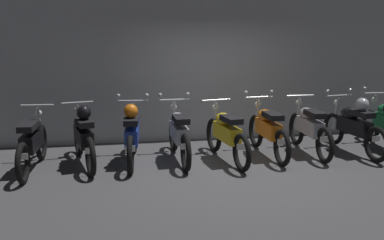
{
  "coord_description": "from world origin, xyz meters",
  "views": [
    {
      "loc": [
        -2.1,
        -7.44,
        2.49
      ],
      "look_at": [
        -0.61,
        0.64,
        0.75
      ],
      "focal_mm": 44.73,
      "sensor_mm": 36.0,
      "label": 1
    }
  ],
  "objects_px": {
    "motorbike_slot_1": "(83,136)",
    "motorbike_slot_3": "(179,133)",
    "motorbike_slot_2": "(132,133)",
    "motorbike_slot_4": "(226,134)",
    "motorbike_slot_5": "(268,130)",
    "motorbike_slot_7": "(354,125)",
    "motorbike_slot_6": "(309,128)",
    "motorbike_slot_0": "(32,142)"
  },
  "relations": [
    {
      "from": "motorbike_slot_1",
      "to": "motorbike_slot_7",
      "type": "bearing_deg",
      "value": -1.22
    },
    {
      "from": "motorbike_slot_2",
      "to": "motorbike_slot_4",
      "type": "distance_m",
      "value": 1.67
    },
    {
      "from": "motorbike_slot_2",
      "to": "motorbike_slot_4",
      "type": "relative_size",
      "value": 1.0
    },
    {
      "from": "motorbike_slot_1",
      "to": "motorbike_slot_7",
      "type": "xyz_separation_m",
      "value": [
        4.98,
        -0.11,
        0.0
      ]
    },
    {
      "from": "motorbike_slot_5",
      "to": "motorbike_slot_7",
      "type": "height_order",
      "value": "same"
    },
    {
      "from": "motorbike_slot_1",
      "to": "motorbike_slot_3",
      "type": "relative_size",
      "value": 0.99
    },
    {
      "from": "motorbike_slot_1",
      "to": "motorbike_slot_4",
      "type": "height_order",
      "value": "motorbike_slot_1"
    },
    {
      "from": "motorbike_slot_3",
      "to": "motorbike_slot_0",
      "type": "bearing_deg",
      "value": -176.79
    },
    {
      "from": "motorbike_slot_3",
      "to": "motorbike_slot_7",
      "type": "height_order",
      "value": "same"
    },
    {
      "from": "motorbike_slot_7",
      "to": "motorbike_slot_6",
      "type": "bearing_deg",
      "value": 170.58
    },
    {
      "from": "motorbike_slot_1",
      "to": "motorbike_slot_3",
      "type": "height_order",
      "value": "motorbike_slot_3"
    },
    {
      "from": "motorbike_slot_0",
      "to": "motorbike_slot_3",
      "type": "relative_size",
      "value": 1.0
    },
    {
      "from": "motorbike_slot_0",
      "to": "motorbike_slot_7",
      "type": "bearing_deg",
      "value": 0.33
    },
    {
      "from": "motorbike_slot_7",
      "to": "motorbike_slot_4",
      "type": "bearing_deg",
      "value": -178.39
    },
    {
      "from": "motorbike_slot_4",
      "to": "motorbike_slot_5",
      "type": "height_order",
      "value": "motorbike_slot_5"
    },
    {
      "from": "motorbike_slot_2",
      "to": "motorbike_slot_6",
      "type": "bearing_deg",
      "value": 0.42
    },
    {
      "from": "motorbike_slot_5",
      "to": "motorbike_slot_6",
      "type": "xyz_separation_m",
      "value": [
        0.83,
        0.03,
        -0.0
      ]
    },
    {
      "from": "motorbike_slot_4",
      "to": "motorbike_slot_6",
      "type": "distance_m",
      "value": 1.68
    },
    {
      "from": "motorbike_slot_0",
      "to": "motorbike_slot_2",
      "type": "height_order",
      "value": "motorbike_slot_2"
    },
    {
      "from": "motorbike_slot_0",
      "to": "motorbike_slot_2",
      "type": "bearing_deg",
      "value": 5.03
    },
    {
      "from": "motorbike_slot_2",
      "to": "motorbike_slot_7",
      "type": "relative_size",
      "value": 1.0
    },
    {
      "from": "motorbike_slot_5",
      "to": "motorbike_slot_7",
      "type": "xyz_separation_m",
      "value": [
        1.66,
        -0.11,
        0.04
      ]
    },
    {
      "from": "motorbike_slot_0",
      "to": "motorbike_slot_2",
      "type": "relative_size",
      "value": 1.0
    },
    {
      "from": "motorbike_slot_1",
      "to": "motorbike_slot_2",
      "type": "distance_m",
      "value": 0.83
    },
    {
      "from": "motorbike_slot_6",
      "to": "motorbike_slot_7",
      "type": "distance_m",
      "value": 0.84
    },
    {
      "from": "motorbike_slot_4",
      "to": "motorbike_slot_5",
      "type": "bearing_deg",
      "value": 12.11
    },
    {
      "from": "motorbike_slot_4",
      "to": "motorbike_slot_5",
      "type": "distance_m",
      "value": 0.85
    },
    {
      "from": "motorbike_slot_1",
      "to": "motorbike_slot_3",
      "type": "xyz_separation_m",
      "value": [
        1.66,
        0.0,
        -0.03
      ]
    },
    {
      "from": "motorbike_slot_0",
      "to": "motorbike_slot_4",
      "type": "height_order",
      "value": "same"
    },
    {
      "from": "motorbike_slot_1",
      "to": "motorbike_slot_6",
      "type": "distance_m",
      "value": 4.16
    },
    {
      "from": "motorbike_slot_2",
      "to": "motorbike_slot_3",
      "type": "relative_size",
      "value": 1.0
    },
    {
      "from": "motorbike_slot_1",
      "to": "motorbike_slot_4",
      "type": "xyz_separation_m",
      "value": [
        2.49,
        -0.18,
        -0.04
      ]
    },
    {
      "from": "motorbike_slot_4",
      "to": "motorbike_slot_7",
      "type": "relative_size",
      "value": 1.0
    },
    {
      "from": "motorbike_slot_1",
      "to": "motorbike_slot_4",
      "type": "bearing_deg",
      "value": -4.04
    },
    {
      "from": "motorbike_slot_4",
      "to": "motorbike_slot_6",
      "type": "height_order",
      "value": "same"
    },
    {
      "from": "motorbike_slot_0",
      "to": "motorbike_slot_6",
      "type": "xyz_separation_m",
      "value": [
        4.98,
        0.17,
        0.0
      ]
    },
    {
      "from": "motorbike_slot_2",
      "to": "motorbike_slot_5",
      "type": "distance_m",
      "value": 2.49
    },
    {
      "from": "motorbike_slot_7",
      "to": "motorbike_slot_1",
      "type": "bearing_deg",
      "value": 178.78
    },
    {
      "from": "motorbike_slot_3",
      "to": "motorbike_slot_6",
      "type": "distance_m",
      "value": 2.49
    },
    {
      "from": "motorbike_slot_0",
      "to": "motorbike_slot_6",
      "type": "bearing_deg",
      "value": 1.96
    },
    {
      "from": "motorbike_slot_0",
      "to": "motorbike_slot_2",
      "type": "xyz_separation_m",
      "value": [
        1.66,
        0.15,
        0.04
      ]
    },
    {
      "from": "motorbike_slot_1",
      "to": "motorbike_slot_2",
      "type": "bearing_deg",
      "value": 0.51
    }
  ]
}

